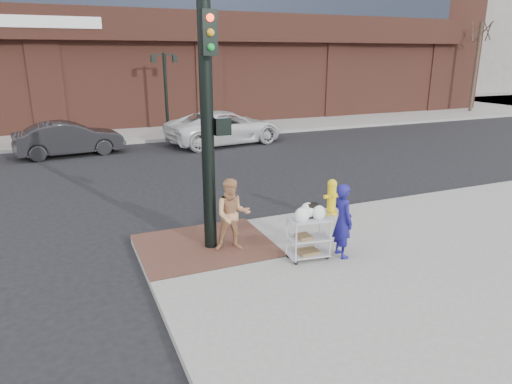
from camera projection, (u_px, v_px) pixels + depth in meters
name	position (u px, v px, depth m)	size (l,w,h in m)	color
ground	(247.00, 264.00, 9.25)	(220.00, 220.00, 0.00)	black
sidewalk_far	(242.00, 99.00, 42.09)	(65.00, 36.00, 0.15)	gray
brick_curb_ramp	(205.00, 245.00, 9.78)	(2.80, 2.40, 0.01)	#4C2F23
filler_block	(435.00, 12.00, 55.13)	(14.00, 20.00, 18.00)	slate
bare_tree_a	(482.00, 20.00, 30.98)	(1.80, 1.80, 7.20)	#382B21
lamp_post	(165.00, 84.00, 23.33)	(1.32, 0.22, 4.00)	black
traffic_signal_pole	(209.00, 121.00, 8.93)	(0.61, 0.51, 5.00)	black
woman_blue	(343.00, 221.00, 9.06)	(0.55, 0.36, 1.52)	navy
pedestrian_tan	(233.00, 215.00, 9.37)	(0.74, 0.58, 1.53)	tan
sedan_dark	(69.00, 139.00, 18.96)	(1.50, 4.30, 1.42)	black
minivan_white	(225.00, 127.00, 21.42)	(2.57, 5.57, 1.55)	silver
utility_cart	(308.00, 234.00, 9.01)	(0.88, 0.58, 1.14)	#A9A9AE
fire_hydrant	(332.00, 197.00, 11.52)	(0.44, 0.31, 0.93)	yellow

